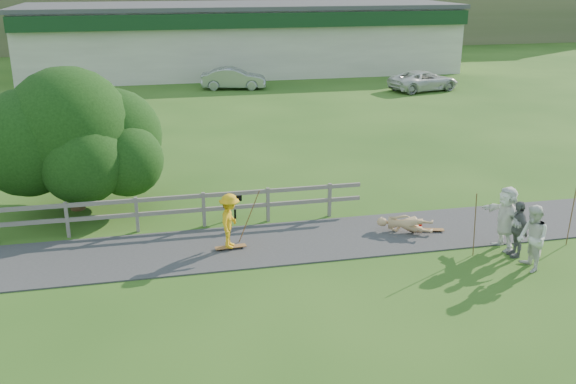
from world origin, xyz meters
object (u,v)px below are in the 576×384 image
Objects in this scene: spectator_d at (506,218)px; bbq at (235,207)px; skater_fallen at (405,224)px; spectator_b at (518,229)px; car_white at (424,81)px; car_silver at (234,78)px; skater_rider at (230,224)px; spectator_a at (532,238)px; tree at (72,151)px.

spectator_d is 2.27× the size of bbq.
skater_fallen is 2.89m from spectator_d.
spectator_b is 25.89m from car_white.
spectator_b reaches higher than bbq.
spectator_d is at bearing -161.11° from car_silver.
bbq is at bearing -123.15° from spectator_d.
skater_rider is at bearing 131.81° from car_white.
car_silver is 23.63m from bbq.
spectator_a reaches higher than skater_fallen.
spectator_b is at bearing 179.83° from spectator_a.
tree is (-12.12, 6.44, 1.20)m from spectator_b.
car_silver is (-3.90, 27.33, -0.22)m from spectator_d.
car_white is at bearing 3.83° from skater_fallen.
spectator_b reaches higher than car_white.
bbq is at bearing 8.60° from skater_rider.
spectator_b is 0.55m from spectator_d.
tree is at bearing -113.00° from spectator_b.
skater_rider is 0.24× the size of tree.
spectator_d is 13.47m from tree.
tree reaches higher than spectator_d.
car_silver is 5.23× the size of bbq.
skater_rider is at bearing 119.67° from skater_fallen.
car_white is at bearing 166.71° from spectator_b.
car_white is at bearing 156.97° from spectator_d.
spectator_a is (7.51, -2.94, 0.11)m from skater_rider.
skater_rider is 1.93× the size of bbq.
bbq reaches higher than skater_fallen.
spectator_a is at bearing -161.60° from car_silver.
spectator_d is at bearing -81.87° from skater_rider.
skater_rider is at bearing -104.30° from spectator_a.
spectator_d reaches higher than spectator_b.
car_white is at bearing -94.40° from car_silver.
spectator_d is at bearing 147.99° from car_white.
spectator_a is 2.20× the size of bbq.
car_silver is at bearing 32.40° from skater_fallen.
spectator_d is 0.29× the size of tree.
spectator_b is at bearing -85.59° from skater_rider.
car_silver is (-1.58, 25.72, 0.40)m from skater_fallen.
spectator_d reaches higher than car_white.
spectator_a is 0.88m from spectator_b.
skater_rider is 0.85× the size of spectator_d.
spectator_d reaches higher than skater_fallen.
spectator_b is 0.38× the size of car_silver.
skater_fallen is 10.79m from tree.
car_white is at bearing 39.61° from bbq.
skater_fallen is 1.02× the size of spectator_b.
tree is at bearing -120.34° from spectator_d.
skater_fallen is (5.25, 0.07, -0.48)m from skater_rider.
spectator_a is at bearing -2.29° from spectator_b.
skater_rider is at bearing -114.23° from bbq.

